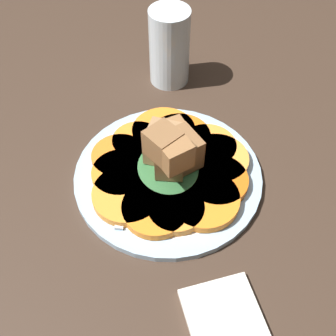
# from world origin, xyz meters

# --- Properties ---
(table_slab) EXTENTS (1.20, 1.20, 0.02)m
(table_slab) POSITION_xyz_m (0.00, 0.00, 0.01)
(table_slab) COLOR #38281E
(table_slab) RESTS_ON ground
(plate) EXTENTS (0.26, 0.26, 0.01)m
(plate) POSITION_xyz_m (0.00, 0.00, 0.03)
(plate) COLOR #99B7D1
(plate) RESTS_ON table_slab
(carrot_slice_0) EXTENTS (0.09, 0.09, 0.01)m
(carrot_slice_0) POSITION_xyz_m (0.03, -0.06, 0.04)
(carrot_slice_0) COLOR orange
(carrot_slice_0) RESTS_ON plate
(carrot_slice_1) EXTENTS (0.09, 0.09, 0.01)m
(carrot_slice_1) POSITION_xyz_m (0.06, -0.03, 0.04)
(carrot_slice_1) COLOR orange
(carrot_slice_1) RESTS_ON plate
(carrot_slice_2) EXTENTS (0.07, 0.07, 0.01)m
(carrot_slice_2) POSITION_xyz_m (0.06, -0.01, 0.04)
(carrot_slice_2) COLOR orange
(carrot_slice_2) RESTS_ON plate
(carrot_slice_3) EXTENTS (0.09, 0.09, 0.01)m
(carrot_slice_3) POSITION_xyz_m (0.06, 0.03, 0.04)
(carrot_slice_3) COLOR orange
(carrot_slice_3) RESTS_ON plate
(carrot_slice_4) EXTENTS (0.08, 0.08, 0.01)m
(carrot_slice_4) POSITION_xyz_m (0.03, 0.06, 0.04)
(carrot_slice_4) COLOR #D66114
(carrot_slice_4) RESTS_ON plate
(carrot_slice_5) EXTENTS (0.09, 0.09, 0.01)m
(carrot_slice_5) POSITION_xyz_m (0.00, 0.07, 0.04)
(carrot_slice_5) COLOR #F99539
(carrot_slice_5) RESTS_ON plate
(carrot_slice_6) EXTENTS (0.08, 0.08, 0.01)m
(carrot_slice_6) POSITION_xyz_m (-0.03, 0.07, 0.04)
(carrot_slice_6) COLOR orange
(carrot_slice_6) RESTS_ON plate
(carrot_slice_7) EXTENTS (0.09, 0.09, 0.01)m
(carrot_slice_7) POSITION_xyz_m (-0.05, 0.03, 0.04)
(carrot_slice_7) COLOR orange
(carrot_slice_7) RESTS_ON plate
(carrot_slice_8) EXTENTS (0.09, 0.09, 0.01)m
(carrot_slice_8) POSITION_xyz_m (-0.07, 0.01, 0.04)
(carrot_slice_8) COLOR orange
(carrot_slice_8) RESTS_ON plate
(carrot_slice_9) EXTENTS (0.07, 0.07, 0.01)m
(carrot_slice_9) POSITION_xyz_m (-0.06, -0.03, 0.04)
(carrot_slice_9) COLOR orange
(carrot_slice_9) RESTS_ON plate
(carrot_slice_10) EXTENTS (0.08, 0.08, 0.01)m
(carrot_slice_10) POSITION_xyz_m (-0.04, -0.06, 0.04)
(carrot_slice_10) COLOR orange
(carrot_slice_10) RESTS_ON plate
(carrot_slice_11) EXTENTS (0.08, 0.08, 0.01)m
(carrot_slice_11) POSITION_xyz_m (-0.01, -0.06, 0.04)
(carrot_slice_11) COLOR orange
(carrot_slice_11) RESTS_ON plate
(center_pile) EXTENTS (0.10, 0.09, 0.09)m
(center_pile) POSITION_xyz_m (-0.00, 0.00, 0.07)
(center_pile) COLOR #2D6033
(center_pile) RESTS_ON plate
(fork) EXTENTS (0.18, 0.09, 0.00)m
(fork) POSITION_xyz_m (-0.02, -0.05, 0.03)
(fork) COLOR #B2B2B7
(fork) RESTS_ON plate
(water_glass) EXTENTS (0.06, 0.06, 0.13)m
(water_glass) POSITION_xyz_m (-0.20, 0.06, 0.08)
(water_glass) COLOR silver
(water_glass) RESTS_ON table_slab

